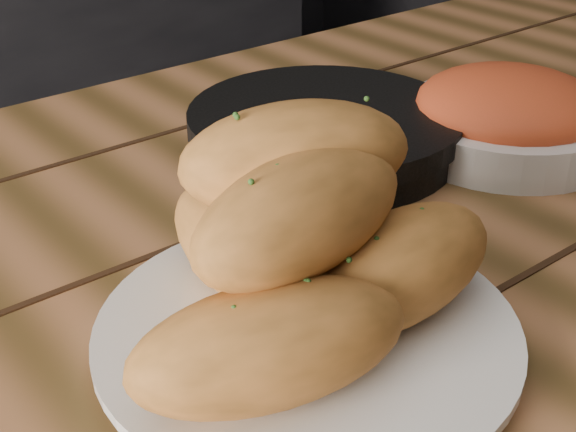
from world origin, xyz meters
The scene contains 5 objects.
table centered at (0.50, 0.20, 0.66)m, with size 1.62×0.95×0.75m.
plate centered at (0.36, 0.14, 0.76)m, with size 0.28×0.28×0.02m.
bread_rolls centered at (0.36, 0.14, 0.83)m, with size 0.29×0.24×0.14m.
skillet centered at (0.57, 0.36, 0.77)m, with size 0.40×0.27×0.05m.
bowl centered at (0.72, 0.26, 0.78)m, with size 0.21×0.21×0.08m.
Camera 1 is at (0.09, -0.18, 1.08)m, focal length 50.00 mm.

